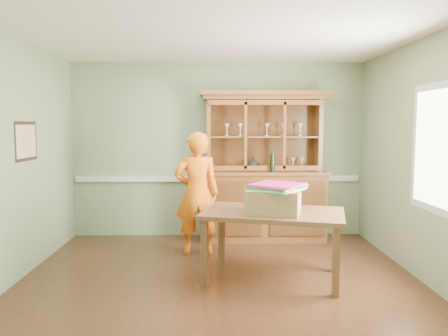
{
  "coord_description": "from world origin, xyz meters",
  "views": [
    {
      "loc": [
        -0.06,
        -4.8,
        1.73
      ],
      "look_at": [
        0.06,
        0.4,
        1.22
      ],
      "focal_mm": 35.0,
      "sensor_mm": 36.0,
      "label": 1
    }
  ],
  "objects_px": {
    "dining_table": "(273,219)",
    "cardboard_box": "(273,201)",
    "china_hutch": "(263,188)",
    "person": "(197,193)"
  },
  "relations": [
    {
      "from": "china_hutch",
      "to": "dining_table",
      "type": "distance_m",
      "value": 1.75
    },
    {
      "from": "china_hutch",
      "to": "cardboard_box",
      "type": "relative_size",
      "value": 3.98
    },
    {
      "from": "dining_table",
      "to": "cardboard_box",
      "type": "xyz_separation_m",
      "value": [
        -0.01,
        -0.11,
        0.22
      ]
    },
    {
      "from": "dining_table",
      "to": "china_hutch",
      "type": "bearing_deg",
      "value": 102.09
    },
    {
      "from": "cardboard_box",
      "to": "person",
      "type": "bearing_deg",
      "value": 128.84
    },
    {
      "from": "dining_table",
      "to": "cardboard_box",
      "type": "relative_size",
      "value": 3.08
    },
    {
      "from": "dining_table",
      "to": "person",
      "type": "relative_size",
      "value": 1.05
    },
    {
      "from": "cardboard_box",
      "to": "person",
      "type": "distance_m",
      "value": 1.4
    },
    {
      "from": "dining_table",
      "to": "cardboard_box",
      "type": "bearing_deg",
      "value": -81.45
    },
    {
      "from": "dining_table",
      "to": "person",
      "type": "bearing_deg",
      "value": 147.34
    }
  ]
}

